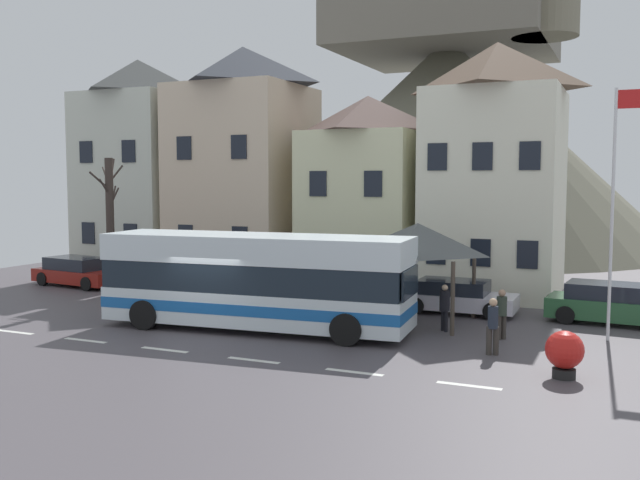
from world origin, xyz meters
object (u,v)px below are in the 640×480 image
at_px(pedestrian_01, 493,325).
at_px(parked_car_00, 611,304).
at_px(transit_bus, 256,282).
at_px(hilltop_castle, 447,131).
at_px(pedestrian_00, 502,312).
at_px(townhouse_01, 244,164).
at_px(harbour_buoy, 565,352).
at_px(flagpole, 615,197).
at_px(bare_tree_00, 110,226).
at_px(townhouse_02, 367,192).
at_px(townhouse_03, 495,170).
at_px(parked_car_02, 78,272).
at_px(bus_shelter, 418,239).
at_px(townhouse_00, 140,167).
at_px(parked_car_03, 214,283).
at_px(public_bench, 388,297).
at_px(pedestrian_02, 445,304).
at_px(parked_car_01, 457,297).

bearing_deg(pedestrian_01, parked_car_00, 64.41).
bearing_deg(transit_bus, hilltop_castle, 87.85).
bearing_deg(parked_car_00, pedestrian_00, -122.16).
xyz_separation_m(townhouse_01, transit_bus, (6.62, -10.73, -4.19)).
bearing_deg(harbour_buoy, flagpole, 79.18).
bearing_deg(hilltop_castle, bare_tree_00, -103.49).
relative_size(townhouse_02, townhouse_03, 0.82).
relative_size(pedestrian_01, harbour_buoy, 1.35).
height_order(parked_car_02, pedestrian_00, pedestrian_00).
height_order(hilltop_castle, pedestrian_00, hilltop_castle).
relative_size(hilltop_castle, bare_tree_00, 5.51).
bearing_deg(transit_bus, parked_car_00, 23.89).
bearing_deg(townhouse_01, bus_shelter, -33.28).
xyz_separation_m(townhouse_03, bare_tree_00, (-14.26, -7.89, -2.32)).
xyz_separation_m(townhouse_00, parked_car_03, (7.85, -5.18, -5.04)).
bearing_deg(townhouse_00, bare_tree_00, -60.02).
relative_size(townhouse_01, bus_shelter, 3.22).
bearing_deg(pedestrian_01, harbour_buoy, -38.57).
xyz_separation_m(townhouse_02, flagpole, (10.81, -7.51, 0.05)).
distance_m(townhouse_02, flagpole, 13.16).
bearing_deg(bus_shelter, flagpole, -3.41).
height_order(parked_car_02, public_bench, parked_car_02).
bearing_deg(hilltop_castle, pedestrian_02, -76.18).
bearing_deg(townhouse_03, parked_car_02, -163.57).
bearing_deg(bus_shelter, townhouse_01, 146.72).
height_order(townhouse_00, bare_tree_00, townhouse_00).
height_order(flagpole, harbour_buoy, flagpole).
bearing_deg(public_bench, parked_car_01, 9.86).
distance_m(townhouse_01, pedestrian_02, 15.83).
bearing_deg(pedestrian_02, townhouse_02, 124.84).
bearing_deg(hilltop_castle, parked_car_03, -97.44).
xyz_separation_m(parked_car_02, harbour_buoy, (22.39, -7.12, 0.02)).
distance_m(hilltop_castle, flagpole, 31.47).
xyz_separation_m(townhouse_02, pedestrian_01, (7.77, -10.80, -3.54)).
xyz_separation_m(townhouse_00, parked_car_01, (18.18, -4.59, -5.03)).
distance_m(transit_bus, parked_car_03, 7.12).
relative_size(bus_shelter, parked_car_03, 0.85).
distance_m(townhouse_03, hilltop_castle, 22.55).
bearing_deg(parked_car_00, hilltop_castle, 120.07).
height_order(transit_bus, pedestrian_00, transit_bus).
xyz_separation_m(hilltop_castle, bare_tree_00, (-6.95, -28.98, -5.46)).
xyz_separation_m(transit_bus, bus_shelter, (4.57, 3.38, 1.32)).
bearing_deg(public_bench, flagpole, -15.57).
bearing_deg(pedestrian_02, bus_shelter, 138.44).
relative_size(parked_car_01, bare_tree_00, 0.72).
xyz_separation_m(townhouse_00, townhouse_01, (6.10, 0.46, 0.15)).
bearing_deg(pedestrian_01, public_bench, 131.94).
bearing_deg(transit_bus, parked_car_01, 41.45).
bearing_deg(harbour_buoy, townhouse_01, 142.58).
height_order(pedestrian_01, bare_tree_00, bare_tree_00).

